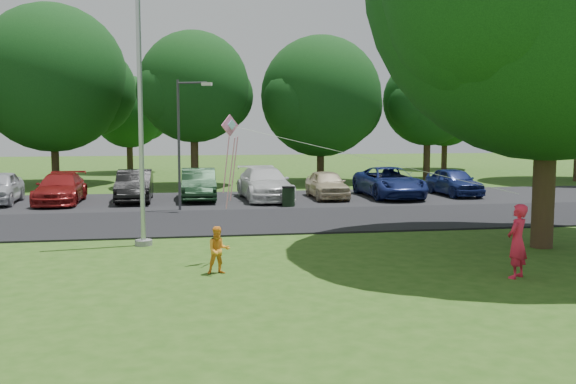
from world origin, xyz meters
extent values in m
plane|color=#2B5315|center=(0.00, 0.00, 0.00)|extent=(120.00, 120.00, 0.00)
cube|color=black|center=(0.00, 9.00, 0.03)|extent=(60.00, 6.00, 0.06)
cube|color=black|center=(0.00, 15.50, 0.03)|extent=(42.00, 7.00, 0.06)
cylinder|color=#B7BABF|center=(-3.50, 5.00, 5.00)|extent=(0.14, 0.14, 10.00)
cylinder|color=gray|center=(-3.50, 5.00, 0.08)|extent=(0.50, 0.50, 0.16)
cylinder|color=#3F3F44|center=(-2.44, 12.28, 2.65)|extent=(0.11, 0.11, 5.29)
cylinder|color=#3F3F44|center=(-1.88, 12.03, 5.16)|extent=(1.16, 0.57, 0.07)
cube|color=silver|center=(-1.31, 11.78, 5.10)|extent=(0.44, 0.34, 0.12)
cylinder|color=black|center=(2.10, 12.68, 0.43)|extent=(0.53, 0.53, 0.86)
cylinder|color=black|center=(2.10, 12.68, 0.88)|extent=(0.57, 0.57, 0.05)
cylinder|color=#332316|center=(7.81, 2.79, 2.02)|extent=(0.62, 0.62, 4.04)
sphere|color=black|center=(5.51, 1.79, 6.64)|extent=(5.40, 5.40, 5.40)
cylinder|color=#332316|center=(-9.60, 25.24, 1.60)|extent=(0.44, 0.44, 3.19)
sphere|color=black|center=(-9.60, 25.24, 6.17)|extent=(8.50, 8.50, 8.50)
sphere|color=black|center=(-7.68, 26.09, 5.53)|extent=(5.53, 5.53, 5.53)
sphere|color=black|center=(-11.30, 24.17, 5.74)|extent=(5.10, 5.10, 5.10)
cylinder|color=#332316|center=(-1.58, 22.90, 1.71)|extent=(0.44, 0.44, 3.43)
sphere|color=black|center=(-1.58, 22.90, 5.62)|extent=(6.27, 6.27, 6.27)
sphere|color=black|center=(-0.17, 23.53, 5.15)|extent=(4.07, 4.07, 4.07)
sphere|color=black|center=(-2.84, 22.12, 5.31)|extent=(3.76, 3.76, 3.76)
cylinder|color=#332316|center=(6.03, 24.17, 1.33)|extent=(0.44, 0.44, 2.66)
sphere|color=black|center=(6.03, 24.17, 5.20)|extent=(7.27, 7.27, 7.27)
sphere|color=black|center=(7.66, 24.89, 4.66)|extent=(4.72, 4.72, 4.72)
sphere|color=black|center=(4.57, 23.26, 4.84)|extent=(4.36, 4.36, 4.36)
cylinder|color=#332316|center=(13.12, 24.89, 1.51)|extent=(0.44, 0.44, 3.02)
sphere|color=black|center=(13.12, 24.89, 5.00)|extent=(5.67, 5.67, 5.67)
sphere|color=black|center=(14.39, 25.46, 4.58)|extent=(3.68, 3.68, 3.68)
sphere|color=black|center=(11.98, 24.18, 4.72)|extent=(3.40, 3.40, 3.40)
sphere|color=black|center=(20.17, 21.15, 6.06)|extent=(5.26, 5.26, 5.26)
cylinder|color=#332316|center=(-6.00, 34.00, 1.30)|extent=(0.44, 0.44, 2.60)
sphere|color=black|center=(-6.00, 34.00, 4.42)|extent=(5.20, 5.20, 5.20)
sphere|color=black|center=(-4.83, 34.52, 4.03)|extent=(3.38, 3.38, 3.38)
sphere|color=black|center=(-7.04, 33.35, 4.16)|extent=(3.12, 3.12, 3.12)
cylinder|color=#332316|center=(18.00, 33.50, 1.30)|extent=(0.44, 0.44, 2.60)
sphere|color=black|center=(18.00, 33.50, 4.42)|extent=(5.20, 5.20, 5.20)
sphere|color=black|center=(19.17, 34.02, 4.03)|extent=(3.38, 3.38, 3.38)
sphere|color=black|center=(16.96, 32.85, 4.16)|extent=(3.12, 3.12, 3.12)
imported|color=maroon|center=(-7.61, 15.34, 0.72)|extent=(1.88, 4.56, 1.32)
imported|color=black|center=(-4.45, 15.57, 0.77)|extent=(1.51, 4.31, 1.42)
imported|color=black|center=(-1.59, 15.68, 0.78)|extent=(1.58, 4.39, 1.44)
imported|color=silver|center=(1.42, 15.28, 0.80)|extent=(2.37, 5.22, 1.48)
imported|color=#C6B793|center=(4.38, 15.32, 0.72)|extent=(1.56, 3.86, 1.32)
imported|color=navy|center=(7.41, 15.23, 0.77)|extent=(2.46, 5.18, 1.43)
imported|color=navy|center=(10.79, 15.48, 0.73)|extent=(1.79, 4.00, 1.34)
imported|color=red|center=(5.18, -0.51, 0.86)|extent=(0.75, 0.70, 1.72)
imported|color=#FF9C28|center=(-1.55, 1.04, 0.57)|extent=(0.60, 0.49, 1.13)
cube|color=pink|center=(-1.16, 2.25, 3.49)|extent=(0.46, 0.36, 0.54)
cube|color=#8CC6E5|center=(-1.11, 2.22, 3.51)|extent=(0.23, 0.18, 0.26)
cylinder|color=white|center=(2.01, 0.87, 2.72)|extent=(6.35, 2.77, 1.56)
cylinder|color=pink|center=(-1.26, 2.25, 2.51)|extent=(0.18, 0.23, 1.45)
cylinder|color=pink|center=(-1.06, 2.30, 2.40)|extent=(0.20, 0.38, 1.66)
cylinder|color=pink|center=(-1.16, 2.17, 2.28)|extent=(0.22, 0.56, 1.85)
camera|label=1|loc=(-2.41, -13.90, 3.52)|focal=40.00mm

